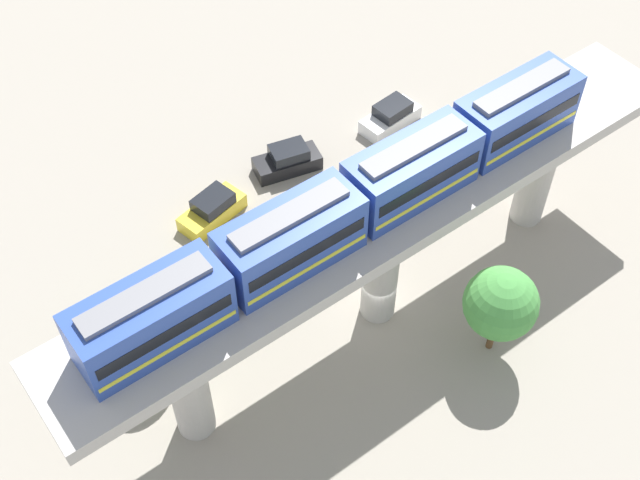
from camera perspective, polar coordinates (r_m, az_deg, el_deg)
The scene contains 8 objects.
ground_plane at distance 46.32m, azimuth 3.93°, elevation -4.77°, with size 120.00×120.00×0.00m, color gray.
viaduct at distance 41.15m, azimuth 4.41°, elevation 0.52°, with size 5.20×35.80×8.49m.
train at distance 37.64m, azimuth 2.29°, elevation 2.50°, with size 2.64×27.45×3.24m.
parked_car_yellow at distance 50.32m, azimuth -7.39°, elevation 2.09°, with size 2.67×4.49×1.76m.
parked_car_white at distance 56.04m, azimuth 4.87°, elevation 8.43°, with size 2.19×4.35×1.76m.
parked_car_black at distance 52.85m, azimuth -2.23°, elevation 5.48°, with size 2.76×4.51×1.76m.
tree_near_viaduct at distance 42.59m, azimuth -11.93°, elevation -5.10°, with size 3.75×3.75×5.40m.
tree_mid_lot at distance 42.64m, azimuth 12.29°, elevation -4.29°, with size 3.84×3.84×5.81m.
Camera 1 is at (19.46, -18.55, 37.71)m, focal length 46.69 mm.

